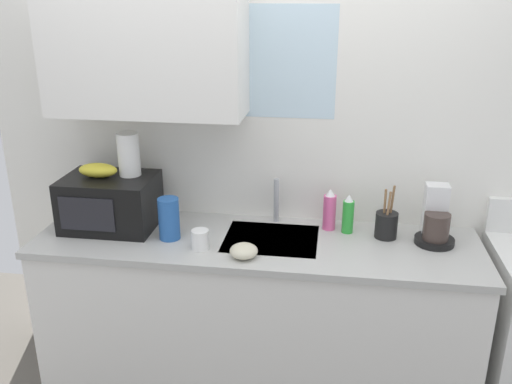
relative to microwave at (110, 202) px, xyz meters
name	(u,v)px	position (x,y,z in m)	size (l,w,h in m)	color
kitchen_wall_assembly	(243,132)	(0.65, 0.26, 0.33)	(2.97, 0.42, 2.50)	white
counter_unit	(256,316)	(0.77, -0.05, -0.58)	(2.20, 0.63, 0.90)	white
sink_faucet	(276,200)	(0.84, 0.19, -0.02)	(0.03, 0.03, 0.24)	#B2B5BA
microwave	(110,202)	(0.00, 0.00, 0.00)	(0.46, 0.35, 0.27)	black
banana_bunch	(98,170)	(-0.05, 0.00, 0.17)	(0.20, 0.11, 0.07)	gold
paper_towel_roll	(129,154)	(0.10, 0.05, 0.24)	(0.11, 0.11, 0.22)	white
coffee_maker	(435,221)	(1.63, 0.06, -0.03)	(0.19, 0.21, 0.28)	black
dish_soap_bottle_pink	(329,210)	(1.12, 0.13, -0.03)	(0.07, 0.07, 0.22)	#E55999
dish_soap_bottle_green	(348,215)	(1.21, 0.10, -0.04)	(0.06, 0.06, 0.20)	green
cereal_canister	(169,219)	(0.34, -0.10, -0.03)	(0.10, 0.10, 0.21)	#2659A5
mug_white	(200,239)	(0.52, -0.19, -0.09)	(0.08, 0.08, 0.10)	white
utensil_crock	(386,224)	(1.40, 0.07, -0.07)	(0.11, 0.11, 0.27)	black
small_bowl	(244,251)	(0.74, -0.25, -0.10)	(0.13, 0.13, 0.07)	beige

